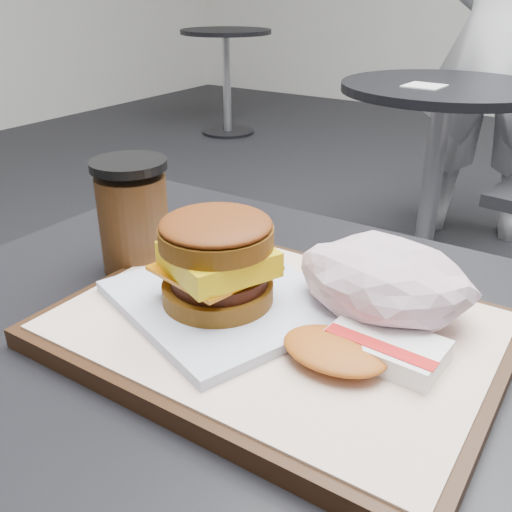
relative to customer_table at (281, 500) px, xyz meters
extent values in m
cube|color=black|center=(0.00, 0.00, 0.17)|extent=(0.80, 0.60, 0.04)
cube|color=black|center=(-0.01, 0.01, 0.19)|extent=(0.38, 0.28, 0.02)
cube|color=silver|center=(-0.01, 0.01, 0.20)|extent=(0.36, 0.26, 0.00)
cube|color=white|center=(-0.07, 0.01, 0.21)|extent=(0.24, 0.22, 0.01)
cylinder|color=brown|center=(-0.07, 0.00, 0.22)|extent=(0.13, 0.13, 0.02)
cylinder|color=black|center=(-0.07, 0.00, 0.24)|extent=(0.11, 0.11, 0.01)
cube|color=#CE6F07|center=(-0.07, 0.00, 0.25)|extent=(0.10, 0.10, 0.00)
cube|color=yellow|center=(-0.07, -0.01, 0.26)|extent=(0.11, 0.11, 0.02)
cylinder|color=brown|center=(-0.07, 0.00, 0.28)|extent=(0.13, 0.13, 0.02)
ellipsoid|color=brown|center=(-0.07, 0.00, 0.29)|extent=(0.13, 0.13, 0.02)
cube|color=white|center=(0.09, 0.01, 0.21)|extent=(0.09, 0.06, 0.02)
cube|color=red|center=(0.09, 0.00, 0.22)|extent=(0.09, 0.02, 0.00)
ellipsoid|color=#C2661F|center=(0.06, -0.02, 0.22)|extent=(0.09, 0.06, 0.01)
cylinder|color=#3D220E|center=(-0.22, 0.04, 0.24)|extent=(0.07, 0.07, 0.11)
cylinder|color=black|center=(-0.22, 0.04, 0.31)|extent=(0.08, 0.08, 0.01)
cylinder|color=black|center=(-0.35, 1.65, -0.57)|extent=(0.44, 0.44, 0.02)
cylinder|color=#A5A5AA|center=(-0.35, 1.65, -0.21)|extent=(0.07, 0.07, 0.70)
cylinder|color=black|center=(-0.35, 1.65, 0.15)|extent=(0.70, 0.70, 0.03)
cube|color=silver|center=(-0.39, 1.55, 0.17)|extent=(0.13, 0.13, 0.00)
imported|color=silver|center=(-0.33, 2.28, 0.27)|extent=(0.70, 0.54, 1.70)
cylinder|color=black|center=(-2.40, 3.20, -0.57)|extent=(0.40, 0.40, 0.02)
cylinder|color=#A5A5AA|center=(-2.40, 3.20, -0.21)|extent=(0.06, 0.06, 0.70)
cylinder|color=black|center=(-2.40, 3.20, 0.15)|extent=(0.66, 0.66, 0.03)
camera|label=1|loc=(0.21, -0.36, 0.48)|focal=40.00mm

